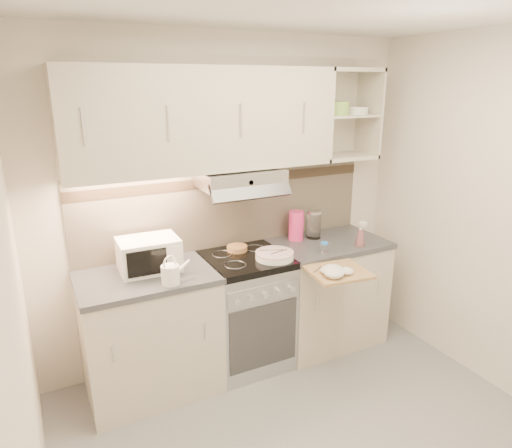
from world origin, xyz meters
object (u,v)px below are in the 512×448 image
watering_can (171,273)px  pink_pitcher (296,226)px  electric_range (246,310)px  cutting_board (338,272)px  spray_bottle (360,236)px  glass_jar (314,224)px  plate_stack (275,255)px  microwave (149,254)px

watering_can → pink_pitcher: bearing=-4.4°
electric_range → cutting_board: bearing=-46.2°
electric_range → pink_pitcher: 0.80m
pink_pitcher → spray_bottle: 0.52m
glass_jar → spray_bottle: glass_jar is taller
pink_pitcher → glass_jar: size_ratio=1.02×
watering_can → spray_bottle: bearing=-21.5°
watering_can → pink_pitcher: pink_pitcher is taller
glass_jar → pink_pitcher: bearing=169.4°
electric_range → plate_stack: (0.17, -0.14, 0.48)m
spray_bottle → cutting_board: (-0.43, -0.30, -0.11)m
watering_can → spray_bottle: spray_bottle is taller
pink_pitcher → electric_range: bearing=-167.7°
cutting_board → glass_jar: bearing=78.5°
microwave → glass_jar: glass_jar is taller
pink_pitcher → cutting_board: size_ratio=0.61×
microwave → pink_pitcher: bearing=5.4°
plate_stack → electric_range: bearing=140.7°
pink_pitcher → glass_jar: bearing=-14.3°
pink_pitcher → cutting_board: pink_pitcher is taller
glass_jar → cutting_board: 0.68m
cutting_board → spray_bottle: bearing=41.6°
electric_range → microwave: size_ratio=2.20×
watering_can → plate_stack: watering_can is taller
spray_bottle → plate_stack: bearing=167.6°
electric_range → cutting_board: (0.48, -0.50, 0.42)m
pink_pitcher → cutting_board: bearing=-98.7°
watering_can → spray_bottle: (1.55, 0.01, 0.01)m
pink_pitcher → plate_stack: bearing=-145.0°
watering_can → pink_pitcher: size_ratio=0.92×
glass_jar → electric_range: bearing=-169.7°
glass_jar → microwave: bearing=-177.7°
plate_stack → pink_pitcher: size_ratio=1.17×
plate_stack → glass_jar: size_ratio=1.20×
spray_bottle → glass_jar: bearing=116.7°
pink_pitcher → watering_can: bearing=-166.1°
microwave → plate_stack: 0.90m
plate_stack → pink_pitcher: bearing=38.7°
electric_range → glass_jar: size_ratio=3.80×
plate_stack → microwave: bearing=166.5°
glass_jar → cutting_board: bearing=-108.6°
microwave → electric_range: bearing=-4.2°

